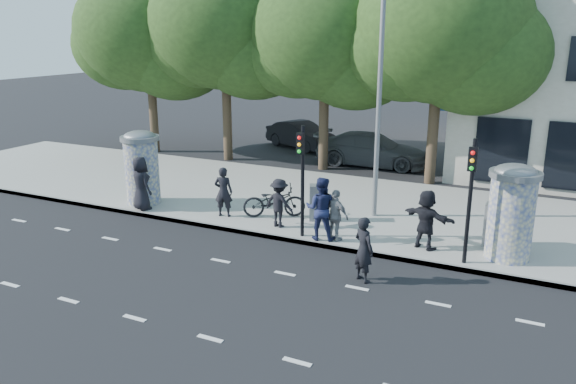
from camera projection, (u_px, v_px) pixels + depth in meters
The scene contains 26 objects.
ground at pixel (260, 295), 13.62m from camera, with size 120.00×120.00×0.00m, color black.
sidewalk at pixel (359, 208), 20.10m from camera, with size 40.00×8.00×0.15m, color gray.
curb at pixel (316, 244), 16.68m from camera, with size 40.00×0.10×0.16m, color slate.
lane_dash_near at pixel (210, 339), 11.71m from camera, with size 32.00×0.12×0.01m, color silver.
lane_dash_far at pixel (285, 274), 14.83m from camera, with size 32.00×0.12×0.01m, color silver.
ad_column_left at pixel (142, 166), 20.07m from camera, with size 1.36×1.36×2.65m.
ad_column_right at pixel (512, 210), 15.12m from camera, with size 1.36×1.36×2.65m.
traffic_pole_near at pixel (302, 170), 16.54m from camera, with size 0.22×0.31×3.40m.
traffic_pole_far at pixel (470, 189), 14.55m from camera, with size 0.22×0.31×3.40m.
street_lamp at pixel (380, 76), 17.71m from camera, with size 0.25×0.93×8.00m.
tree_far_left at pixel (148, 30), 28.12m from camera, with size 7.20×7.20×9.26m.
tree_mid_left at pixel (224, 24), 26.17m from camera, with size 7.20×7.20×9.57m.
tree_near_left at pixel (325, 34), 24.40m from camera, with size 6.80×6.80×8.97m.
tree_center at pixel (440, 27), 21.92m from camera, with size 7.00×7.00×9.30m.
ped_a at pixel (141, 184), 19.44m from camera, with size 0.92×0.60×1.87m, color black.
ped_b at pixel (223, 192), 18.75m from camera, with size 0.62×0.41×1.70m, color black.
ped_c at pixel (321, 208), 16.65m from camera, with size 0.93×0.72×1.91m, color #1C2146.
ped_d at pixel (279, 203), 17.76m from camera, with size 1.01×0.58×1.57m, color black.
ped_e at pixel (336, 216), 16.56m from camera, with size 0.92×0.52×1.57m, color gray.
ped_f at pixel (426, 219), 15.95m from camera, with size 1.61×0.58×1.74m, color black.
man_road at pixel (364, 249), 14.20m from camera, with size 0.63×0.41×1.72m, color black.
bicycle at pixel (274, 201), 18.77m from camera, with size 2.08×0.73×1.09m, color black.
cabinet_left at pixel (318, 203), 18.44m from camera, with size 0.57×0.42×1.20m, color gray.
cabinet_right at pixel (495, 225), 16.17m from camera, with size 0.61×0.44×1.28m, color gray.
car_mid at pixel (301, 135), 30.55m from camera, with size 4.36×1.52×1.44m, color black.
car_right at pixel (372, 149), 26.55m from camera, with size 5.32×2.16×1.54m, color #494C4F.
Camera 1 is at (5.94, -10.89, 6.19)m, focal length 35.00 mm.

